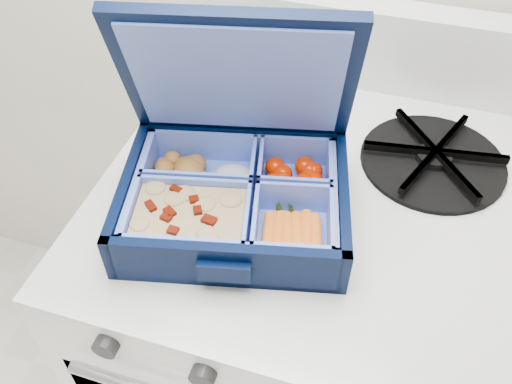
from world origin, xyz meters
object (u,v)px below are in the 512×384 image
(bento_box, at_px, (235,200))
(burner_grate, at_px, (434,155))
(stove, at_px, (300,339))
(fork, at_px, (274,147))

(bento_box, distance_m, burner_grate, 0.28)
(burner_grate, bearing_deg, bento_box, -142.46)
(stove, xyz_separation_m, fork, (-0.07, 0.05, 0.41))
(fork, bearing_deg, stove, 27.81)
(bento_box, height_order, fork, bento_box)
(stove, distance_m, bento_box, 0.45)
(burner_grate, height_order, fork, burner_grate)
(bento_box, xyz_separation_m, burner_grate, (0.22, 0.17, -0.02))
(bento_box, bearing_deg, stove, 34.20)
(stove, bearing_deg, burner_grate, 30.24)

